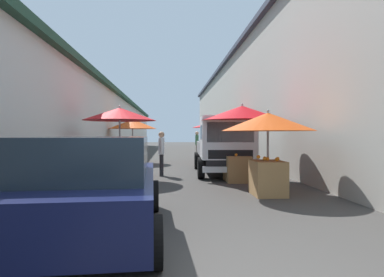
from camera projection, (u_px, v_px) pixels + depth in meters
The scene contains 13 objects.
ground at pixel (179, 164), 16.11m from camera, with size 90.00×90.00×0.00m, color #3D3A38.
building_left_whitewash at pixel (51, 125), 17.84m from camera, with size 49.80×7.50×4.05m.
building_right_concrete at pixel (298, 102), 18.80m from camera, with size 49.80×7.50×6.78m.
fruit_stall_near_right at pixel (119, 124), 10.23m from camera, with size 2.33×2.33×2.42m.
fruit_stall_far_left at pixel (241, 122), 10.14m from camera, with size 2.60×2.60×2.47m.
fruit_stall_mid_lane at pixel (268, 132), 7.89m from camera, with size 2.31×2.31×2.10m.
fruit_stall_far_right at pixel (133, 127), 16.40m from camera, with size 2.46×2.46×2.34m.
fruit_stall_near_left at pixel (216, 128), 16.91m from camera, with size 2.60×2.60×2.35m.
hatchback_car at pixel (94, 185), 4.68m from camera, with size 3.99×2.09×1.45m.
delivery_truck at pixel (225, 147), 11.37m from camera, with size 4.99×2.13×2.08m.
vendor_by_crates at pixel (197, 143), 20.07m from camera, with size 0.66×0.25×1.67m.
vendor_in_shade at pixel (162, 151), 11.38m from camera, with size 0.64×0.22×1.58m.
plastic_stool at pixel (136, 163), 13.11m from camera, with size 0.30×0.30×0.43m.
Camera 1 is at (-2.60, 0.45, 1.49)m, focal length 29.94 mm.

